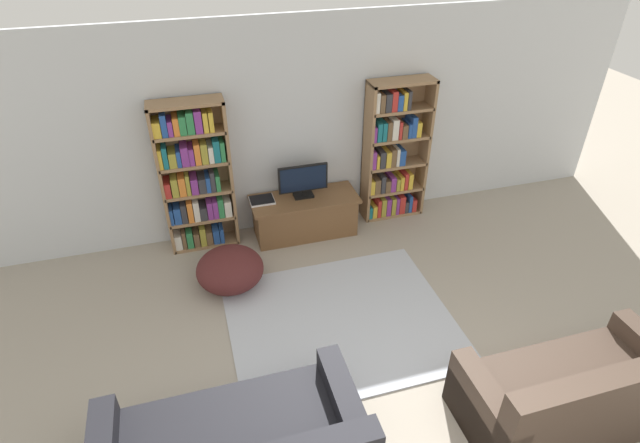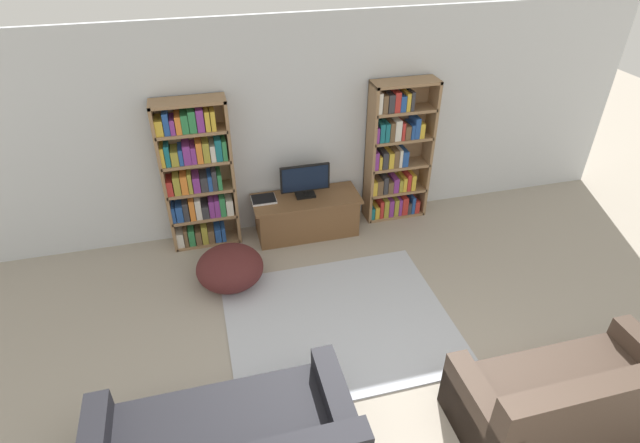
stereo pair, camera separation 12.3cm
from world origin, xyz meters
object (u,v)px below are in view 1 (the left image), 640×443
at_px(laptop, 262,200).
at_px(couch_right_sofa, 573,395).
at_px(bookshelf_right, 392,154).
at_px(television, 303,181).
at_px(bookshelf_left, 195,178).
at_px(beanbag_ottoman, 230,269).
at_px(tv_stand, 305,215).

height_order(laptop, couch_right_sofa, couch_right_sofa).
bearing_deg(couch_right_sofa, bookshelf_right, 93.26).
relative_size(bookshelf_right, television, 3.00).
relative_size(bookshelf_left, couch_right_sofa, 1.04).
bearing_deg(television, laptop, 176.68).
xyz_separation_m(television, laptop, (-0.51, 0.03, -0.21)).
height_order(bookshelf_left, bookshelf_right, same).
xyz_separation_m(bookshelf_left, bookshelf_right, (2.46, 0.00, -0.03)).
xyz_separation_m(bookshelf_right, laptop, (-1.72, -0.08, -0.35)).
bearing_deg(bookshelf_right, couch_right_sofa, -86.74).
distance_m(bookshelf_left, couch_right_sofa, 4.32).
bearing_deg(couch_right_sofa, laptop, 120.17).
relative_size(laptop, beanbag_ottoman, 0.40).
bearing_deg(laptop, tv_stand, -7.88).
xyz_separation_m(bookshelf_left, laptop, (0.74, -0.07, -0.38)).
height_order(tv_stand, couch_right_sofa, couch_right_sofa).
bearing_deg(couch_right_sofa, television, 113.18).
xyz_separation_m(bookshelf_right, beanbag_ottoman, (-2.24, -0.90, -0.66)).
xyz_separation_m(laptop, beanbag_ottoman, (-0.53, -0.82, -0.32)).
bearing_deg(bookshelf_left, tv_stand, -6.62).
height_order(tv_stand, television, television).
relative_size(television, beanbag_ottoman, 0.83).
xyz_separation_m(bookshelf_left, couch_right_sofa, (2.65, -3.35, -0.62)).
relative_size(bookshelf_left, television, 3.00).
bearing_deg(bookshelf_left, bookshelf_right, 0.06).
xyz_separation_m(bookshelf_left, tv_stand, (1.25, -0.15, -0.65)).
xyz_separation_m(couch_right_sofa, beanbag_ottoman, (-2.43, 2.46, -0.08)).
bearing_deg(bookshelf_left, laptop, -5.74).
xyz_separation_m(laptop, couch_right_sofa, (1.91, -3.28, -0.24)).
bearing_deg(television, bookshelf_right, 5.08).
bearing_deg(bookshelf_right, bookshelf_left, -179.94).
bearing_deg(beanbag_ottoman, television, 37.22).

